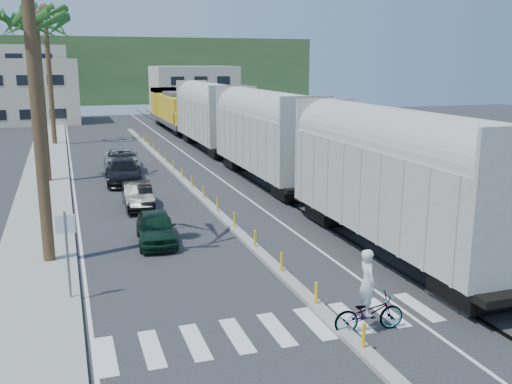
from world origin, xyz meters
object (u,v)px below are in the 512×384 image
street_sign (67,243)px  car_lead (156,227)px  cyclist (369,305)px  car_second (138,195)px

street_sign → car_lead: size_ratio=0.74×
street_sign → cyclist: size_ratio=1.21×
street_sign → car_second: street_sign is taller
car_second → cyclist: bearing=-73.4°
car_second → car_lead: bearing=-88.6°
street_sign → car_lead: street_sign is taller
cyclist → car_second: bearing=18.9°
street_sign → cyclist: (8.04, -4.93, -1.17)m
street_sign → car_lead: bearing=55.9°
car_lead → cyclist: 11.16m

